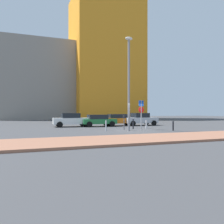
{
  "coord_description": "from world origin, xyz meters",
  "views": [
    {
      "loc": [
        -9.71,
        -19.34,
        1.75
      ],
      "look_at": [
        -1.37,
        2.62,
        1.7
      ],
      "focal_mm": 37.25,
      "sensor_mm": 36.0,
      "label": 1
    }
  ],
  "objects_px": {
    "parked_car_silver": "(140,119)",
    "traffic_bollard_far": "(106,126)",
    "street_lamp": "(129,77)",
    "traffic_bollard_mid": "(146,124)",
    "parked_car_green": "(98,120)",
    "parked_car_orange": "(119,120)",
    "traffic_bollard_near": "(173,126)",
    "parked_car_white": "(71,120)",
    "parking_meter": "(124,120)",
    "parking_sign_post": "(141,111)",
    "traffic_bollard_edge": "(133,124)"
  },
  "relations": [
    {
      "from": "parked_car_white",
      "to": "traffic_bollard_edge",
      "type": "relative_size",
      "value": 4.21
    },
    {
      "from": "parked_car_white",
      "to": "street_lamp",
      "type": "height_order",
      "value": "street_lamp"
    },
    {
      "from": "parked_car_green",
      "to": "traffic_bollard_near",
      "type": "relative_size",
      "value": 4.62
    },
    {
      "from": "parked_car_orange",
      "to": "traffic_bollard_far",
      "type": "bearing_deg",
      "value": -121.13
    },
    {
      "from": "parked_car_white",
      "to": "parked_car_orange",
      "type": "bearing_deg",
      "value": -1.53
    },
    {
      "from": "parked_car_white",
      "to": "traffic_bollard_near",
      "type": "xyz_separation_m",
      "value": [
        7.71,
        -8.64,
        -0.37
      ]
    },
    {
      "from": "traffic_bollard_near",
      "to": "traffic_bollard_edge",
      "type": "height_order",
      "value": "traffic_bollard_edge"
    },
    {
      "from": "parked_car_silver",
      "to": "traffic_bollard_far",
      "type": "bearing_deg",
      "value": -137.4
    },
    {
      "from": "parking_meter",
      "to": "traffic_bollard_mid",
      "type": "height_order",
      "value": "parking_meter"
    },
    {
      "from": "traffic_bollard_far",
      "to": "traffic_bollard_edge",
      "type": "xyz_separation_m",
      "value": [
        3.26,
        1.1,
        0.03
      ]
    },
    {
      "from": "traffic_bollard_near",
      "to": "street_lamp",
      "type": "bearing_deg",
      "value": 161.58
    },
    {
      "from": "parked_car_green",
      "to": "parked_car_orange",
      "type": "distance_m",
      "value": 2.83
    },
    {
      "from": "parked_car_green",
      "to": "street_lamp",
      "type": "height_order",
      "value": "street_lamp"
    },
    {
      "from": "parked_car_silver",
      "to": "traffic_bollard_near",
      "type": "relative_size",
      "value": 5.04
    },
    {
      "from": "traffic_bollard_near",
      "to": "parked_car_orange",
      "type": "bearing_deg",
      "value": 102.54
    },
    {
      "from": "parked_car_green",
      "to": "parked_car_silver",
      "type": "xyz_separation_m",
      "value": [
        5.52,
        0.13,
        0.05
      ]
    },
    {
      "from": "parking_sign_post",
      "to": "traffic_bollard_mid",
      "type": "distance_m",
      "value": 1.98
    },
    {
      "from": "parking_sign_post",
      "to": "traffic_bollard_near",
      "type": "relative_size",
      "value": 3.3
    },
    {
      "from": "parked_car_white",
      "to": "parked_car_green",
      "type": "xyz_separation_m",
      "value": [
        3.05,
        -0.69,
        -0.07
      ]
    },
    {
      "from": "parked_car_green",
      "to": "traffic_bollard_edge",
      "type": "distance_m",
      "value": 5.36
    },
    {
      "from": "traffic_bollard_far",
      "to": "parking_sign_post",
      "type": "bearing_deg",
      "value": 2.98
    },
    {
      "from": "parked_car_orange",
      "to": "street_lamp",
      "type": "height_order",
      "value": "street_lamp"
    },
    {
      "from": "parking_sign_post",
      "to": "parked_car_green",
      "type": "bearing_deg",
      "value": 113.15
    },
    {
      "from": "parking_sign_post",
      "to": "parking_meter",
      "type": "distance_m",
      "value": 1.99
    },
    {
      "from": "parked_car_orange",
      "to": "parking_meter",
      "type": "relative_size",
      "value": 3.15
    },
    {
      "from": "parked_car_silver",
      "to": "parking_meter",
      "type": "relative_size",
      "value": 3.1
    },
    {
      "from": "parking_sign_post",
      "to": "traffic_bollard_near",
      "type": "height_order",
      "value": "parking_sign_post"
    },
    {
      "from": "parking_meter",
      "to": "traffic_bollard_near",
      "type": "distance_m",
      "value": 4.54
    },
    {
      "from": "traffic_bollard_far",
      "to": "traffic_bollard_edge",
      "type": "relative_size",
      "value": 0.94
    },
    {
      "from": "traffic_bollard_mid",
      "to": "traffic_bollard_far",
      "type": "relative_size",
      "value": 0.91
    },
    {
      "from": "traffic_bollard_mid",
      "to": "parked_car_white",
      "type": "bearing_deg",
      "value": 139.83
    },
    {
      "from": "parked_car_silver",
      "to": "parking_sign_post",
      "type": "relative_size",
      "value": 1.53
    },
    {
      "from": "parked_car_orange",
      "to": "traffic_bollard_near",
      "type": "bearing_deg",
      "value": -77.46
    },
    {
      "from": "parked_car_green",
      "to": "parked_car_orange",
      "type": "height_order",
      "value": "parked_car_orange"
    },
    {
      "from": "parked_car_green",
      "to": "traffic_bollard_edge",
      "type": "xyz_separation_m",
      "value": [
        2.08,
        -4.93,
        -0.24
      ]
    },
    {
      "from": "parking_sign_post",
      "to": "traffic_bollard_mid",
      "type": "relative_size",
      "value": 3.31
    },
    {
      "from": "traffic_bollard_far",
      "to": "parked_car_white",
      "type": "bearing_deg",
      "value": 105.45
    },
    {
      "from": "parking_sign_post",
      "to": "street_lamp",
      "type": "xyz_separation_m",
      "value": [
        -1.7,
        -0.82,
        3.12
      ]
    },
    {
      "from": "parked_car_silver",
      "to": "traffic_bollard_mid",
      "type": "xyz_separation_m",
      "value": [
        -1.93,
        -5.04,
        -0.36
      ]
    },
    {
      "from": "street_lamp",
      "to": "traffic_bollard_far",
      "type": "distance_m",
      "value": 4.91
    },
    {
      "from": "parked_car_silver",
      "to": "parking_meter",
      "type": "bearing_deg",
      "value": -129.1
    },
    {
      "from": "parking_meter",
      "to": "street_lamp",
      "type": "height_order",
      "value": "street_lamp"
    },
    {
      "from": "parked_car_green",
      "to": "street_lamp",
      "type": "distance_m",
      "value": 7.9
    },
    {
      "from": "traffic_bollard_near",
      "to": "traffic_bollard_far",
      "type": "xyz_separation_m",
      "value": [
        -5.85,
        1.92,
        0.04
      ]
    },
    {
      "from": "parking_meter",
      "to": "traffic_bollard_near",
      "type": "xyz_separation_m",
      "value": [
        3.95,
        -2.17,
        -0.48
      ]
    },
    {
      "from": "parking_sign_post",
      "to": "traffic_bollard_edge",
      "type": "height_order",
      "value": "parking_sign_post"
    },
    {
      "from": "parking_sign_post",
      "to": "traffic_bollard_near",
      "type": "xyz_separation_m",
      "value": [
        2.17,
        -2.11,
        -1.36
      ]
    },
    {
      "from": "street_lamp",
      "to": "traffic_bollard_mid",
      "type": "distance_m",
      "value": 5.56
    },
    {
      "from": "parked_car_green",
      "to": "traffic_bollard_mid",
      "type": "relative_size",
      "value": 4.63
    },
    {
      "from": "traffic_bollard_near",
      "to": "traffic_bollard_mid",
      "type": "height_order",
      "value": "traffic_bollard_near"
    }
  ]
}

